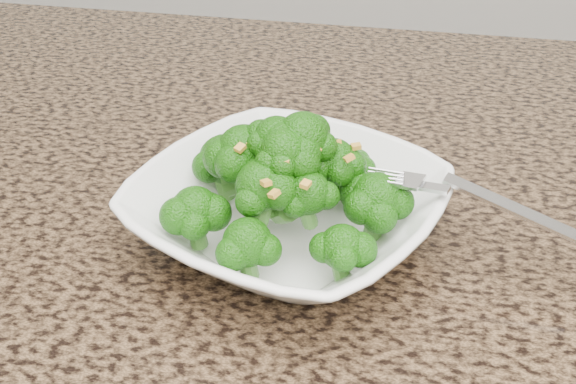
# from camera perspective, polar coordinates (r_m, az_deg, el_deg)

# --- Properties ---
(granite_counter) EXTENTS (1.64, 1.04, 0.03)m
(granite_counter) POSITION_cam_1_polar(r_m,az_deg,el_deg) (0.62, 3.19, -5.01)
(granite_counter) COLOR brown
(granite_counter) RESTS_ON cabinet
(bowl) EXTENTS (0.32, 0.32, 0.06)m
(bowl) POSITION_cam_1_polar(r_m,az_deg,el_deg) (0.59, 0.00, -1.66)
(bowl) COLOR white
(bowl) RESTS_ON granite_counter
(broccoli_pile) EXTENTS (0.21, 0.21, 0.08)m
(broccoli_pile) POSITION_cam_1_polar(r_m,az_deg,el_deg) (0.55, 0.00, 4.13)
(broccoli_pile) COLOR #1B630B
(broccoli_pile) RESTS_ON bowl
(garlic_topping) EXTENTS (0.13, 0.13, 0.01)m
(garlic_topping) POSITION_cam_1_polar(r_m,az_deg,el_deg) (0.54, 0.00, 8.00)
(garlic_topping) COLOR gold
(garlic_topping) RESTS_ON broccoli_pile
(fork) EXTENTS (0.19, 0.08, 0.01)m
(fork) POSITION_cam_1_polar(r_m,az_deg,el_deg) (0.57, 11.91, 0.26)
(fork) COLOR silver
(fork) RESTS_ON bowl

